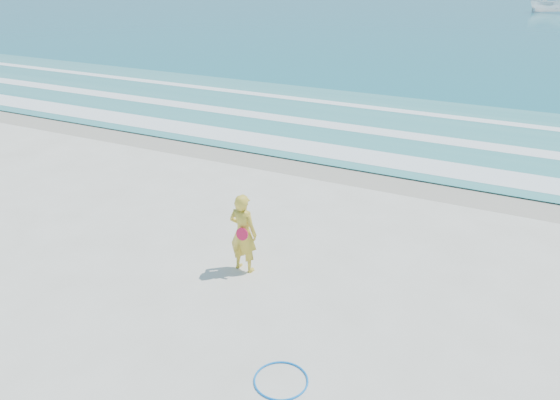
% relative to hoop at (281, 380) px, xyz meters
% --- Properties ---
extents(ground, '(400.00, 400.00, 0.00)m').
position_rel_hoop_xyz_m(ground, '(-2.34, 0.31, -0.02)').
color(ground, silver).
rests_on(ground, ground).
extents(wet_sand, '(400.00, 2.40, 0.00)m').
position_rel_hoop_xyz_m(wet_sand, '(-2.34, 9.31, -0.01)').
color(wet_sand, '#B2A893').
rests_on(wet_sand, ground).
extents(shallow, '(400.00, 10.00, 0.01)m').
position_rel_hoop_xyz_m(shallow, '(-2.34, 14.31, 0.03)').
color(shallow, '#59B7AD').
rests_on(shallow, ocean).
extents(foam_near, '(400.00, 1.40, 0.01)m').
position_rel_hoop_xyz_m(foam_near, '(-2.34, 10.61, 0.04)').
color(foam_near, white).
rests_on(foam_near, shallow).
extents(foam_mid, '(400.00, 0.90, 0.01)m').
position_rel_hoop_xyz_m(foam_mid, '(-2.34, 13.51, 0.04)').
color(foam_mid, white).
rests_on(foam_mid, shallow).
extents(foam_far, '(400.00, 0.60, 0.01)m').
position_rel_hoop_xyz_m(foam_far, '(-2.34, 16.81, 0.04)').
color(foam_far, white).
rests_on(foam_far, shallow).
extents(hoop, '(0.91, 0.91, 0.03)m').
position_rel_hoop_xyz_m(hoop, '(0.00, 0.00, 0.00)').
color(hoop, blue).
rests_on(hoop, ground).
extents(boat, '(4.22, 1.73, 1.61)m').
position_rel_hoop_xyz_m(boat, '(1.62, 66.16, 0.83)').
color(boat, white).
rests_on(boat, ocean).
extents(woman, '(0.67, 0.46, 1.76)m').
position_rel_hoop_xyz_m(woman, '(-2.20, 2.70, 0.87)').
color(woman, gold).
rests_on(woman, ground).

